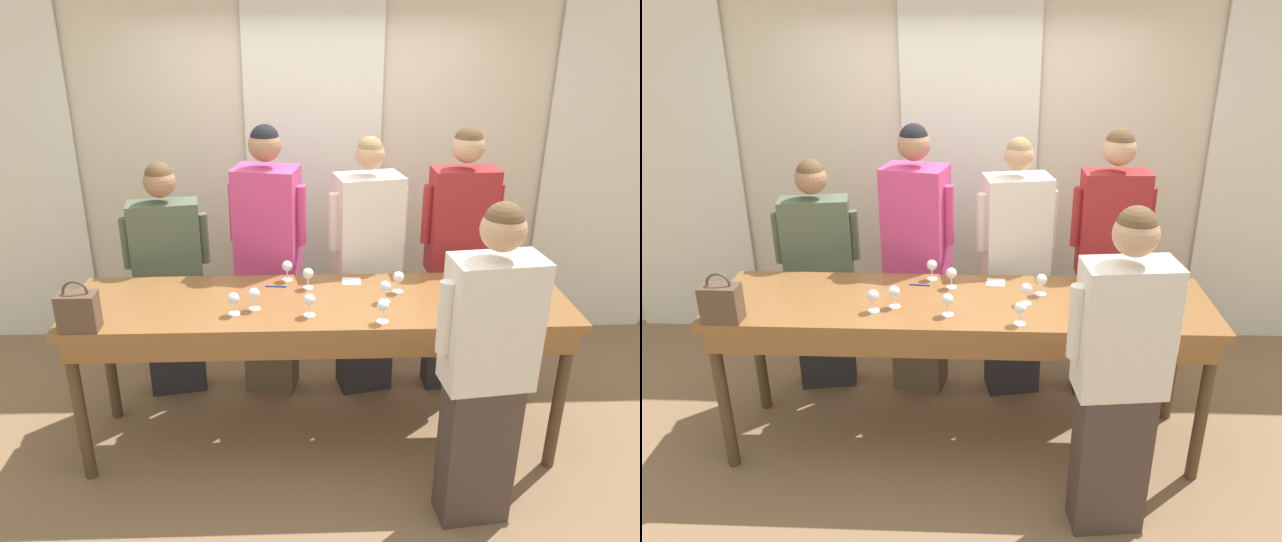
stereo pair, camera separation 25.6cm
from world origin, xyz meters
TOP-DOWN VIEW (x-y plane):
  - ground_plane at (0.00, 0.00)m, footprint 18.00×18.00m
  - wall_back at (0.00, 1.52)m, footprint 12.00×0.06m
  - curtain_panel_left at (-2.29, 1.46)m, footprint 1.02×0.03m
  - curtain_panel_center at (0.00, 1.46)m, footprint 1.02×0.03m
  - curtain_panel_right at (2.29, 1.46)m, footprint 1.02×0.03m
  - tasting_bar at (0.00, -0.02)m, footprint 2.86×0.73m
  - wine_bottle at (0.85, -0.18)m, footprint 0.07×0.07m
  - handbag at (-1.27, -0.30)m, footprint 0.20×0.12m
  - wine_glass_front_left at (0.46, 0.10)m, footprint 0.07×0.07m
  - wine_glass_front_mid at (-0.07, 0.17)m, footprint 0.07×0.07m
  - wine_glass_front_right at (0.32, -0.28)m, footprint 0.07×0.07m
  - wine_glass_center_left at (-0.07, -0.19)m, footprint 0.07×0.07m
  - wine_glass_center_mid at (0.37, -0.04)m, footprint 0.07×0.07m
  - wine_glass_center_right at (-0.48, -0.16)m, footprint 0.07×0.07m
  - wine_glass_back_left at (-0.19, 0.29)m, footprint 0.07×0.07m
  - wine_glass_back_mid at (0.92, -0.04)m, footprint 0.07×0.07m
  - wine_glass_back_right at (-0.37, -0.10)m, footprint 0.07×0.07m
  - napkin at (0.20, 0.25)m, footprint 0.12×0.12m
  - pen at (-0.26, 0.19)m, footprint 0.13×0.02m
  - guest_olive_jacket at (-0.99, 0.61)m, footprint 0.56×0.27m
  - guest_pink_top at (-0.32, 0.61)m, footprint 0.51×0.36m
  - guest_cream_sweater at (0.33, 0.61)m, footprint 0.53×0.34m
  - guest_striped_shirt at (0.95, 0.61)m, footprint 0.53×0.24m
  - host_pouring at (0.79, -0.66)m, footprint 0.54×0.28m

SIDE VIEW (x-z plane):
  - ground_plane at x=0.00m, z-range 0.00..0.00m
  - guest_olive_jacket at x=-0.99m, z-range 0.03..1.68m
  - tasting_bar at x=0.00m, z-range 0.39..1.38m
  - host_pouring at x=0.79m, z-range 0.02..1.78m
  - guest_cream_sweater at x=0.33m, z-range 0.01..1.81m
  - guest_pink_top at x=-0.32m, z-range 0.02..1.90m
  - guest_striped_shirt at x=0.95m, z-range 0.03..1.89m
  - napkin at x=0.20m, z-range 0.98..0.99m
  - pen at x=-0.26m, z-range 0.98..0.99m
  - wine_glass_center_right at x=-0.48m, z-range 1.01..1.14m
  - wine_glass_back_mid at x=0.92m, z-range 1.01..1.14m
  - wine_glass_front_left at x=0.46m, z-range 1.01..1.14m
  - wine_glass_front_mid at x=-0.07m, z-range 1.01..1.14m
  - wine_glass_front_right at x=0.32m, z-range 1.01..1.14m
  - wine_glass_center_left at x=-0.07m, z-range 1.01..1.14m
  - wine_glass_center_mid at x=0.37m, z-range 1.01..1.14m
  - wine_glass_back_left at x=-0.19m, z-range 1.01..1.14m
  - wine_glass_back_right at x=-0.37m, z-range 1.01..1.14m
  - handbag at x=-1.27m, z-range 0.95..1.23m
  - wine_bottle at x=0.85m, z-range 0.94..1.28m
  - curtain_panel_left at x=-2.29m, z-range 0.00..2.69m
  - curtain_panel_center at x=0.00m, z-range 0.00..2.69m
  - curtain_panel_right at x=2.29m, z-range 0.00..2.69m
  - wall_back at x=0.00m, z-range 0.00..2.80m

